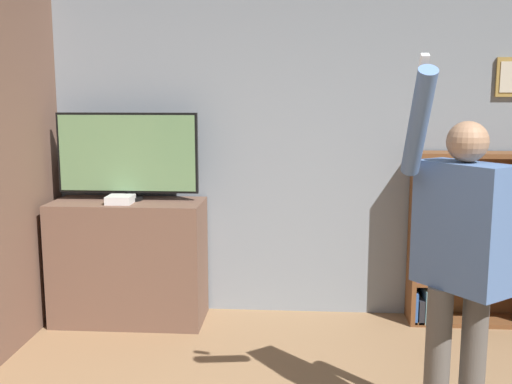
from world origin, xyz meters
The scene contains 6 objects.
wall_back centered at (0.00, 3.14, 1.35)m, with size 6.01×0.09×2.70m.
tv_ledge centered at (-1.36, 2.82, 0.49)m, with size 1.19×0.53×0.98m.
television centered at (-1.36, 2.87, 1.34)m, with size 1.12×0.22×0.69m.
game_console centered at (-1.38, 2.72, 1.01)m, with size 0.20×0.19×0.06m.
bookshelf centered at (1.27, 2.96, 0.66)m, with size 0.94×0.28×1.37m.
person centered at (0.80, 1.21, 1.03)m, with size 0.62×0.58×2.00m.
Camera 1 is at (-0.02, -1.75, 1.82)m, focal length 42.00 mm.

